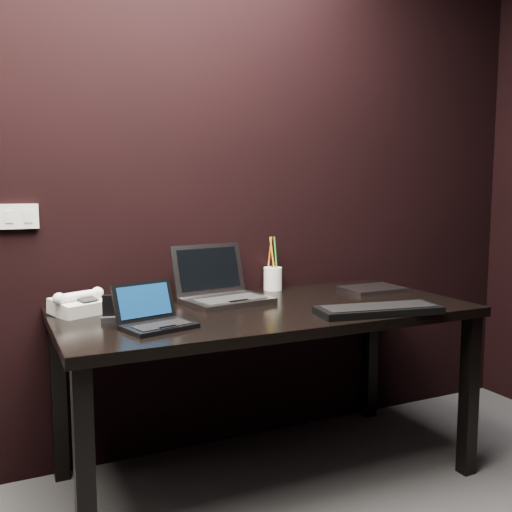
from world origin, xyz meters
name	(u,v)px	position (x,y,z in m)	size (l,w,h in m)	color
wall_back	(167,173)	(0.00, 1.80, 1.30)	(4.00, 4.00, 0.00)	black
wall_switch	(19,216)	(-0.62, 1.79, 1.12)	(0.15, 0.02, 0.10)	silver
desk	(266,325)	(0.30, 1.40, 0.66)	(1.70, 0.80, 0.74)	black
netbook	(155,319)	(-0.21, 1.26, 0.77)	(0.29, 0.27, 0.15)	black
silver_laptop	(222,291)	(0.17, 1.58, 0.79)	(0.40, 0.37, 0.24)	gray
ext_keyboard	(378,310)	(0.65, 1.10, 0.76)	(0.52, 0.25, 0.03)	black
closed_laptop	(372,289)	(0.93, 1.52, 0.75)	(0.28, 0.20, 0.02)	#939398
desk_phone	(78,304)	(-0.43, 1.59, 0.78)	(0.23, 0.22, 0.11)	silver
mobile_phone	(109,312)	(-0.34, 1.42, 0.78)	(0.06, 0.06, 0.10)	black
pen_cup	(273,278)	(0.51, 1.75, 0.80)	(0.10, 0.10, 0.26)	white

